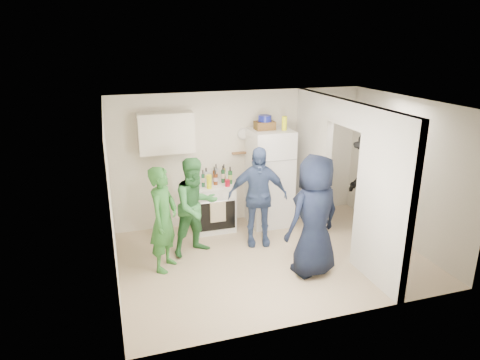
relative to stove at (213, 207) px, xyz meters
name	(u,v)px	position (x,y,z in m)	size (l,w,h in m)	color
floor	(271,258)	(0.63, -1.37, -0.44)	(4.80, 4.80, 0.00)	tan
wall_back	(240,157)	(0.63, 0.33, 0.81)	(4.80, 4.80, 0.00)	silver
wall_front	(327,230)	(0.63, -3.07, 0.81)	(4.80, 4.80, 0.00)	silver
wall_left	(111,202)	(-1.77, -1.37, 0.81)	(3.40, 3.40, 0.00)	silver
wall_right	(405,172)	(3.03, -1.37, 0.81)	(3.40, 3.40, 0.00)	silver
ceiling	(276,104)	(0.63, -1.37, 2.06)	(4.80, 4.80, 0.00)	white
partition_pier_back	(312,160)	(1.83, -0.27, 0.81)	(0.12, 1.20, 2.50)	silver
partition_pier_front	(383,202)	(1.83, -2.47, 0.81)	(0.12, 1.20, 2.50)	silver
partition_header	(348,113)	(1.83, -1.37, 1.86)	(0.12, 1.00, 0.40)	silver
stove	(213,207)	(0.00, 0.00, 0.00)	(0.74, 0.62, 0.89)	white
upper_cabinet	(166,133)	(-0.77, 0.15, 1.41)	(0.95, 0.34, 0.70)	silver
fridge	(270,178)	(1.09, -0.03, 0.47)	(0.75, 0.73, 1.82)	white
wicker_basket	(265,126)	(0.99, 0.02, 1.45)	(0.35, 0.25, 0.15)	brown
blue_bowl	(265,118)	(0.99, 0.02, 1.58)	(0.24, 0.24, 0.11)	navy
yellow_cup_stack_top	(284,123)	(1.31, -0.13, 1.50)	(0.09, 0.09, 0.25)	#F2FF15
wall_clock	(243,134)	(0.68, 0.31, 1.26)	(0.22, 0.22, 0.03)	white
spice_shelf	(241,153)	(0.63, 0.28, 0.91)	(0.35, 0.08, 0.03)	olive
nook_window	(399,146)	(3.01, -1.17, 1.21)	(0.03, 0.70, 0.80)	black
nook_window_frame	(399,146)	(2.99, -1.17, 1.21)	(0.04, 0.76, 0.86)	white
nook_valance	(400,126)	(2.97, -1.17, 1.56)	(0.04, 0.82, 0.18)	white
yellow_cup_stack_stove	(209,182)	(-0.12, -0.22, 0.57)	(0.09, 0.09, 0.25)	#D4DC12
red_cup	(227,183)	(0.22, -0.20, 0.50)	(0.09, 0.09, 0.12)	red
person_green_left	(164,219)	(-1.05, -1.17, 0.37)	(0.60, 0.39, 1.64)	#2D7131
person_green_center	(196,207)	(-0.49, -0.81, 0.37)	(0.79, 0.62, 1.63)	#3D8A48
person_denim	(258,196)	(0.58, -0.78, 0.42)	(1.01, 0.42, 1.72)	#3D4D86
person_navy	(314,216)	(1.05, -1.96, 0.48)	(0.90, 0.59, 1.85)	black
person_nook	(369,184)	(2.62, -0.98, 0.50)	(1.21, 0.70, 1.88)	black
bottle_a	(196,176)	(-0.28, 0.12, 0.58)	(0.07, 0.07, 0.28)	brown
bottle_b	(203,178)	(-0.20, -0.09, 0.60)	(0.06, 0.06, 0.31)	#1A5032
bottle_c	(206,175)	(-0.09, 0.15, 0.58)	(0.08, 0.08, 0.27)	silver
bottle_d	(215,178)	(0.04, -0.05, 0.57)	(0.08, 0.08, 0.26)	#5D2A10
bottle_e	(216,172)	(0.11, 0.16, 0.60)	(0.07, 0.07, 0.32)	gray
bottle_f	(223,174)	(0.20, 0.02, 0.60)	(0.07, 0.07, 0.32)	#184224
bottle_g	(224,172)	(0.25, 0.16, 0.60)	(0.06, 0.06, 0.30)	olive
bottle_h	(197,180)	(-0.31, -0.13, 0.59)	(0.07, 0.07, 0.30)	#B2B8BE
bottle_i	(214,174)	(0.06, 0.11, 0.59)	(0.06, 0.06, 0.29)	#55280E
bottle_j	(230,175)	(0.30, -0.08, 0.60)	(0.08, 0.08, 0.32)	#21602B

